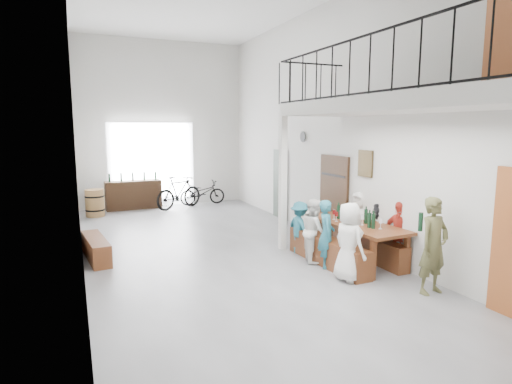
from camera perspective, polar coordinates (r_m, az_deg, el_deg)
name	(u,v)px	position (r m, az deg, el deg)	size (l,w,h in m)	color
floor	(220,250)	(9.42, -4.89, -7.69)	(12.00, 12.00, 0.00)	#606062
room_walls	(217,82)	(9.09, -5.18, 14.36)	(12.00, 12.00, 12.00)	silver
gateway_portal	(152,165)	(14.79, -13.71, 3.54)	(2.80, 0.08, 2.80)	white
right_wall_decor	(379,173)	(8.74, 16.09, 2.40)	(0.07, 8.28, 5.07)	brown
balcony	(398,107)	(7.28, 18.36, 10.76)	(1.52, 5.62, 4.00)	silver
tasting_table	(355,227)	(8.63, 13.08, -4.54)	(1.05, 2.32, 0.79)	brown
bench_inner	(327,251)	(8.46, 9.46, -7.80)	(0.36, 2.28, 0.52)	brown
bench_wall	(368,247)	(9.01, 14.68, -7.07)	(0.28, 2.15, 0.49)	brown
tableware	(355,216)	(8.55, 13.04, -3.10)	(0.61, 1.21, 0.35)	black
side_bench	(96,248)	(9.27, -20.56, -7.06)	(0.34, 1.57, 0.44)	brown
oak_barrel	(95,203)	(13.64, -20.69, -1.38)	(0.55, 0.55, 0.82)	brown
serving_counter	(134,195)	(14.52, -16.01, -0.37)	(1.76, 0.49, 0.93)	#351D0E
counter_bottles	(133,177)	(14.42, -16.10, 1.99)	(1.51, 0.13, 0.28)	black
guest_left_a	(349,242)	(7.56, 12.28, -6.54)	(0.67, 0.44, 1.37)	white
guest_left_b	(326,234)	(8.21, 9.37, -5.53)	(0.47, 0.31, 1.29)	#246778
guest_left_c	(314,230)	(8.53, 7.75, -5.08)	(0.61, 0.48, 1.26)	white
guest_left_d	(300,228)	(9.05, 5.88, -4.75)	(0.72, 0.41, 1.11)	#246778
guest_right_a	(399,234)	(8.58, 18.51, -5.34)	(0.74, 0.31, 1.27)	red
guest_right_b	(379,230)	(9.10, 16.09, -4.83)	(1.07, 0.34, 1.15)	black
guest_right_c	(359,221)	(9.47, 13.55, -3.80)	(0.63, 0.41, 1.28)	white
host_standing	(434,246)	(7.38, 22.60, -6.63)	(0.57, 0.37, 1.56)	brown
potted_plant	(312,228)	(10.57, 7.42, -4.76)	(0.38, 0.33, 0.42)	#18511B
bicycle_near	(202,193)	(14.88, -7.15, -0.08)	(0.55, 1.57, 0.82)	black
bicycle_far	(179,192)	(14.17, -10.23, -0.06)	(0.51, 1.80, 1.08)	black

